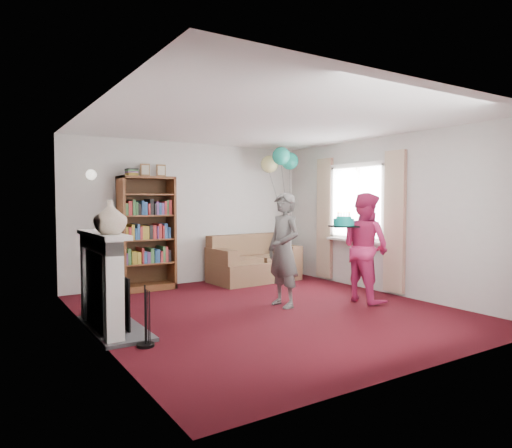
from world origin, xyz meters
TOP-DOWN VIEW (x-y plane):
  - ground at (0.00, 0.00)m, footprint 5.00×5.00m
  - wall_back at (0.00, 2.51)m, footprint 4.50×0.02m
  - wall_left at (-2.26, 0.00)m, footprint 0.02×5.00m
  - wall_right at (2.26, 0.00)m, footprint 0.02×5.00m
  - ceiling at (0.00, 0.00)m, footprint 4.50×5.00m
  - fireplace at (-2.09, 0.19)m, footprint 0.55×1.80m
  - window_bay at (2.21, 0.60)m, footprint 0.14×2.02m
  - wall_sconce at (-1.75, 2.36)m, footprint 0.16×0.23m
  - bookcase at (-0.90, 2.30)m, footprint 0.89×0.42m
  - sofa at (1.02, 2.07)m, footprint 1.59×0.84m
  - wicker_basket at (-1.90, 0.71)m, footprint 0.45×0.45m
  - person_striped at (0.31, 0.10)m, footprint 0.41×0.60m
  - person_magenta at (1.51, -0.27)m, footprint 0.61×0.78m
  - birthday_cake at (1.10, -0.26)m, footprint 0.35×0.35m
  - balloons at (1.54, 1.92)m, footprint 0.66×0.71m
  - mantel_vase at (-2.12, -0.15)m, footprint 0.44×0.44m

SIDE VIEW (x-z plane):
  - ground at x=0.00m, z-range 0.00..0.00m
  - wicker_basket at x=-1.90m, z-range -0.02..0.38m
  - sofa at x=1.02m, z-range -0.10..0.74m
  - fireplace at x=-2.09m, z-range -0.05..1.07m
  - person_striped at x=0.31m, z-range 0.00..1.59m
  - person_magenta at x=1.51m, z-range 0.00..1.59m
  - bookcase at x=-0.90m, z-range -0.12..1.96m
  - birthday_cake at x=1.10m, z-range 1.06..1.28m
  - window_bay at x=2.21m, z-range 0.10..2.30m
  - wall_back at x=0.00m, z-range 0.00..2.50m
  - wall_left at x=-2.26m, z-range 0.00..2.50m
  - wall_right at x=2.26m, z-range 0.00..2.50m
  - mantel_vase at x=-2.12m, z-range 1.12..1.48m
  - wall_sconce at x=-1.75m, z-range 1.80..1.96m
  - balloons at x=1.54m, z-range 1.32..3.12m
  - ceiling at x=0.00m, z-range 2.50..2.51m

